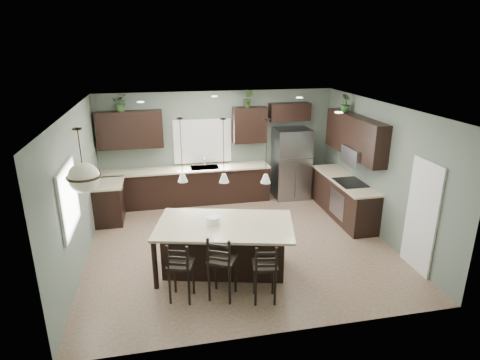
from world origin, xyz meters
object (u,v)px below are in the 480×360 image
Objects in this scene: bar_stool_center at (222,266)px; bar_stool_right at (265,272)px; refrigerator at (291,164)px; bar_stool_left at (181,270)px; serving_dish at (213,220)px; plant_back_left at (121,102)px; kitchen_island at (225,248)px.

bar_stool_center is 1.10× the size of bar_stool_right.
refrigerator is 5.11m from bar_stool_left.
plant_back_left is at bearing 115.64° from serving_dish.
bar_stool_left reaches higher than bar_stool_right.
plant_back_left reaches higher than bar_stool_center.
bar_stool_right is (-1.86, -4.30, -0.41)m from refrigerator.
bar_stool_right is at bearing -113.38° from refrigerator.
bar_stool_center is (-2.50, -4.08, -0.36)m from refrigerator.
refrigerator reaches higher than bar_stool_left.
plant_back_left is at bearing 177.35° from refrigerator.
refrigerator reaches higher than bar_stool_right.
bar_stool_center is (-0.17, -0.77, 0.10)m from kitchen_island.
bar_stool_left is 0.66m from bar_stool_center.
plant_back_left is (-2.32, 4.49, 2.09)m from bar_stool_right.
bar_stool_left is at bearing -129.92° from serving_dish.
plant_back_left is (-1.85, 3.50, 2.15)m from kitchen_island.
kitchen_island is at bearing 58.47° from bar_stool_left.
serving_dish is (-0.19, 0.05, 0.53)m from kitchen_island.
serving_dish reaches higher than bar_stool_right.
bar_stool_left is 4.80m from plant_back_left.
kitchen_island is 2.27× the size of bar_stool_left.
bar_stool_left is at bearing -76.20° from plant_back_left.
bar_stool_center is (0.02, -0.82, -0.43)m from serving_dish.
kitchen_island is 2.30× the size of bar_stool_right.
refrigerator is at bearing 69.84° from bar_stool_left.
kitchen_island is 1.10m from bar_stool_right.
refrigerator reaches higher than bar_stool_center.
kitchen_island is at bearing -125.16° from refrigerator.
refrigerator is at bearing 68.88° from kitchen_island.
bar_stool_center reaches higher than bar_stool_right.
bar_stool_right is 5.47m from plant_back_left.
serving_dish reaches higher than bar_stool_left.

